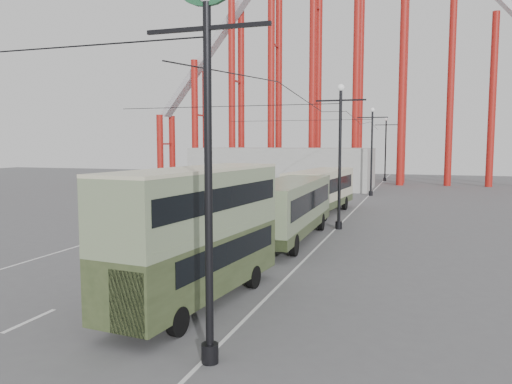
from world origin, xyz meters
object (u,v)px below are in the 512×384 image
(single_decker_cream, at_px, (320,189))
(pedestrian, at_px, (168,242))
(lamp_post_near, at_px, (207,47))
(single_decker_green, at_px, (289,207))
(double_decker_bus, at_px, (198,228))

(single_decker_cream, bearing_deg, pedestrian, -97.82)
(lamp_post_near, bearing_deg, pedestrian, 123.31)
(single_decker_green, distance_m, single_decker_cream, 11.16)
(single_decker_green, distance_m, pedestrian, 7.99)
(lamp_post_near, relative_size, single_decker_cream, 0.95)
(double_decker_bus, relative_size, pedestrian, 5.31)
(single_decker_green, bearing_deg, double_decker_bus, -91.31)
(double_decker_bus, distance_m, single_decker_cream, 23.42)
(pedestrian, bearing_deg, single_decker_green, -138.81)
(lamp_post_near, distance_m, single_decker_cream, 28.37)
(single_decker_cream, bearing_deg, lamp_post_near, -80.20)
(lamp_post_near, xyz_separation_m, single_decker_cream, (-2.50, 27.63, -5.91))
(single_decker_cream, distance_m, pedestrian, 18.29)
(pedestrian, bearing_deg, single_decker_cream, -118.75)
(single_decker_green, relative_size, pedestrian, 7.17)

